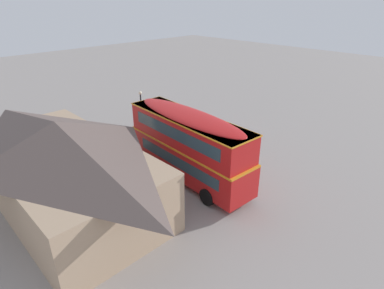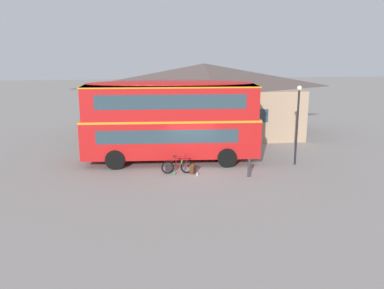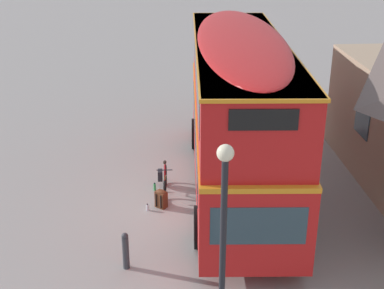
% 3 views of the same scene
% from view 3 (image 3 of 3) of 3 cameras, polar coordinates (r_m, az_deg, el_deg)
% --- Properties ---
extents(ground_plane, '(120.00, 120.00, 0.00)m').
position_cam_3_polar(ground_plane, '(15.65, -0.18, -6.53)').
color(ground_plane, gray).
extents(double_decker_bus, '(10.21, 3.18, 4.79)m').
position_cam_3_polar(double_decker_bus, '(15.59, 4.98, 3.95)').
color(double_decker_bus, black).
rests_on(double_decker_bus, ground).
extents(touring_bicycle, '(1.71, 0.46, 1.01)m').
position_cam_3_polar(touring_bicycle, '(16.22, -2.95, -3.92)').
color(touring_bicycle, black).
rests_on(touring_bicycle, ground).
extents(backpack_on_ground, '(0.38, 0.38, 0.55)m').
position_cam_3_polar(backpack_on_ground, '(15.47, -3.30, -5.74)').
color(backpack_on_ground, '#592D19').
rests_on(backpack_on_ground, ground).
extents(water_bottle_clear_plastic, '(0.08, 0.08, 0.21)m').
position_cam_3_polar(water_bottle_clear_plastic, '(15.43, -4.76, -6.69)').
color(water_bottle_clear_plastic, silver).
rests_on(water_bottle_clear_plastic, ground).
extents(water_bottle_green_metal, '(0.07, 0.07, 0.25)m').
position_cam_3_polar(water_bottle_green_metal, '(16.46, -3.99, -4.52)').
color(water_bottle_green_metal, green).
rests_on(water_bottle_green_metal, ground).
extents(street_lamp, '(0.28, 0.28, 4.53)m').
position_cam_3_polar(street_lamp, '(9.05, 3.33, -10.10)').
color(street_lamp, black).
rests_on(street_lamp, ground).
extents(kerb_bollard, '(0.16, 0.16, 0.97)m').
position_cam_3_polar(kerb_bollard, '(12.96, -7.08, -11.10)').
color(kerb_bollard, '#333338').
rests_on(kerb_bollard, ground).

